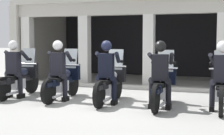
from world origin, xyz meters
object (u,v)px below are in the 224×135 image
motorcycle_far_left (20,79)px  police_officer_far_left (14,64)px  police_officer_right (160,69)px  police_officer_left (58,65)px  motorcycle_left (63,81)px  motorcycle_right (162,86)px  motorcycle_center (110,83)px  police_officer_center (107,67)px  police_officer_far_right (222,70)px  motorcycle_far_right (222,88)px

motorcycle_far_left → police_officer_far_left: police_officer_far_left is taller
police_officer_right → police_officer_far_left: bearing=166.1°
police_officer_left → police_officer_right: same height
motorcycle_left → motorcycle_right: 2.72m
police_officer_far_left → motorcycle_center: police_officer_far_left is taller
motorcycle_right → police_officer_far_left: bearing=170.1°
motorcycle_right → motorcycle_far_left: bearing=166.1°
motorcycle_far_left → police_officer_center: (2.71, -0.34, 0.44)m
motorcycle_right → police_officer_far_right: 1.43m
police_officer_center → motorcycle_right: (1.36, 0.16, -0.44)m
motorcycle_far_left → motorcycle_center: (2.71, -0.05, 0.00)m
police_officer_right → motorcycle_far_right: size_ratio=0.78×
motorcycle_far_left → police_officer_center: police_officer_center is taller
motorcycle_left → police_officer_right: (2.71, -0.45, 0.44)m
police_officer_right → police_officer_left: bearing=165.1°
police_officer_left → police_officer_far_left: bearing=166.2°
motorcycle_right → motorcycle_far_right: same height
motorcycle_left → motorcycle_right: bearing=-17.0°
motorcycle_far_left → police_officer_left: size_ratio=1.29×
motorcycle_center → motorcycle_right: 1.36m
police_officer_left → motorcycle_center: bearing=-3.5°
police_officer_far_left → police_officer_center: same height
police_officer_left → motorcycle_right: (2.72, 0.12, -0.44)m
motorcycle_far_left → motorcycle_center: size_ratio=1.00×
police_officer_left → motorcycle_center: police_officer_left is taller
motorcycle_left → police_officer_center: bearing=-27.1°
motorcycle_center → police_officer_far_right: (2.71, -0.28, 0.44)m
motorcycle_left → motorcycle_far_left: bearing=166.2°
motorcycle_left → police_officer_right: size_ratio=1.29×
motorcycle_left → police_officer_left: bearing=-103.8°
police_officer_far_left → motorcycle_far_right: (5.43, 0.24, -0.44)m
police_officer_far_left → police_officer_center: 2.72m
police_officer_far_right → motorcycle_far_right: bearing=77.4°
police_officer_left → motorcycle_right: bearing=-11.0°
police_officer_center → police_officer_far_right: same height
motorcycle_center → motorcycle_far_right: bearing=-16.9°
motorcycle_left → police_officer_far_right: bearing=-18.0°
police_officer_far_right → motorcycle_far_left: bearing=164.2°
motorcycle_far_left → motorcycle_center: bearing=-12.8°
police_officer_center → motorcycle_far_right: bearing=-11.0°
motorcycle_center → motorcycle_right: same height
motorcycle_center → motorcycle_far_right: 2.71m
motorcycle_left → motorcycle_center: same height
police_officer_center → police_officer_right: (1.36, -0.12, 0.00)m
motorcycle_left → motorcycle_right: (2.71, -0.16, 0.00)m
police_officer_left → motorcycle_center: 1.45m
police_officer_left → police_officer_right: size_ratio=1.00×
motorcycle_center → police_officer_center: size_ratio=1.29×
police_officer_far_left → motorcycle_right: size_ratio=0.78×
motorcycle_far_left → motorcycle_far_right: same height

